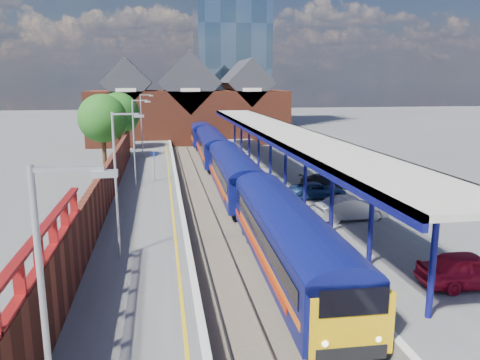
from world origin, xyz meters
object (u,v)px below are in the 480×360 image
at_px(train, 221,156).
at_px(parked_car_silver, 351,208).
at_px(parked_car_red, 470,269).
at_px(lamp_post_a, 53,327).
at_px(platform_sign, 154,161).
at_px(parked_car_blue, 318,190).
at_px(lamp_post_d, 143,121).
at_px(lamp_post_b, 119,176).
at_px(lamp_post_c, 136,137).
at_px(parked_car_dark, 326,181).

relative_size(train, parked_car_silver, 15.20).
xyz_separation_m(train, parked_car_red, (6.66, -29.29, -0.39)).
bearing_deg(lamp_post_a, platform_sign, 87.56).
height_order(lamp_post_a, parked_car_blue, lamp_post_a).
height_order(lamp_post_d, platform_sign, lamp_post_d).
bearing_deg(lamp_post_b, lamp_post_c, 90.00).
bearing_deg(platform_sign, parked_car_blue, -34.95).
bearing_deg(lamp_post_b, lamp_post_a, -90.00).
bearing_deg(lamp_post_a, lamp_post_b, 90.00).
xyz_separation_m(lamp_post_c, parked_car_dark, (14.84, -3.62, -3.38)).
height_order(lamp_post_c, parked_car_dark, lamp_post_c).
bearing_deg(parked_car_blue, lamp_post_a, 154.09).
height_order(lamp_post_b, platform_sign, lamp_post_b).
bearing_deg(platform_sign, lamp_post_b, -94.33).
bearing_deg(parked_car_dark, platform_sign, 61.82).
bearing_deg(parked_car_silver, platform_sign, 37.38).
bearing_deg(platform_sign, parked_car_silver, -49.17).
xyz_separation_m(platform_sign, parked_car_dark, (13.48, -5.62, -1.08)).
relative_size(parked_car_red, parked_car_blue, 1.05).
relative_size(lamp_post_d, parked_car_silver, 1.61).
relative_size(lamp_post_b, parked_car_red, 1.62).
bearing_deg(lamp_post_d, lamp_post_c, -90.00).
height_order(lamp_post_a, lamp_post_c, same).
height_order(platform_sign, parked_car_blue, platform_sign).
height_order(lamp_post_a, lamp_post_b, same).
relative_size(train, parked_car_dark, 15.71).
xyz_separation_m(lamp_post_a, parked_car_blue, (13.23, 23.71, -3.42)).
bearing_deg(parked_car_red, platform_sign, 30.60).
bearing_deg(parked_car_red, lamp_post_d, 22.70).
bearing_deg(lamp_post_b, parked_car_dark, 39.84).
bearing_deg(lamp_post_c, parked_car_blue, -25.44).
distance_m(lamp_post_c, parked_car_dark, 15.64).
relative_size(parked_car_red, parked_car_dark, 1.03).
bearing_deg(lamp_post_a, parked_car_dark, 60.64).
bearing_deg(parked_car_silver, parked_car_red, -177.14).
height_order(platform_sign, parked_car_silver, platform_sign).
bearing_deg(lamp_post_d, platform_sign, -84.44).
distance_m(train, parked_car_red, 30.03).
bearing_deg(parked_car_dark, parked_car_silver, 164.81).
xyz_separation_m(lamp_post_b, lamp_post_d, (0.00, 32.00, 0.00)).
height_order(train, parked_car_red, train).
bearing_deg(lamp_post_d, lamp_post_a, -90.00).
distance_m(parked_car_red, parked_car_blue, 15.59).
relative_size(platform_sign, parked_car_dark, 0.60).
bearing_deg(lamp_post_d, parked_car_red, -69.01).
xyz_separation_m(lamp_post_a, parked_car_silver, (13.42, 18.04, -3.28)).
xyz_separation_m(platform_sign, parked_car_red, (13.15, -23.83, -0.95)).
xyz_separation_m(train, lamp_post_c, (-7.86, -7.46, 2.87)).
bearing_deg(lamp_post_c, train, 43.51).
bearing_deg(parked_car_red, lamp_post_a, 121.09).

